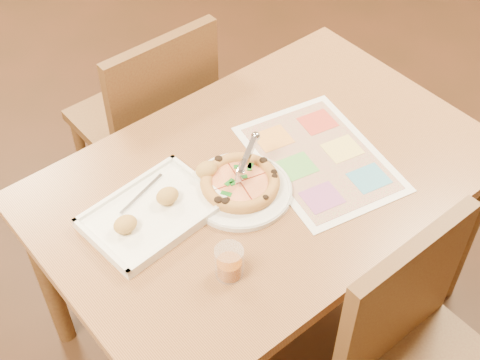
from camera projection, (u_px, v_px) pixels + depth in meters
dining_table at (266, 194)px, 1.97m from camera, size 1.30×0.85×0.72m
chair_near at (421, 347)px, 1.69m from camera, size 0.42×0.42×0.47m
chair_far at (152, 109)px, 2.33m from camera, size 0.42×0.42×0.47m
plate at (240, 191)px, 1.85m from camera, size 0.30×0.30×0.02m
pizza at (240, 182)px, 1.84m from camera, size 0.22×0.22×0.03m
pizza_cutter at (246, 160)px, 1.83m from camera, size 0.14×0.08×0.09m
appetizer_tray at (156, 211)px, 1.79m from camera, size 0.41×0.27×0.06m
glass_tumbler at (229, 264)px, 1.64m from camera, size 0.07×0.07×0.09m
menu at (320, 158)px, 1.94m from camera, size 0.43×0.53×0.00m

